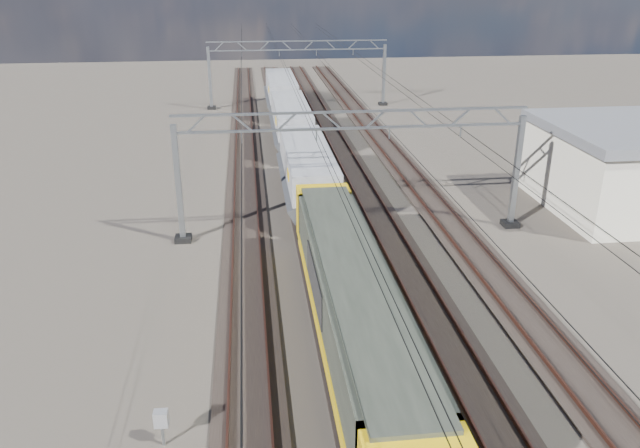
{
  "coord_description": "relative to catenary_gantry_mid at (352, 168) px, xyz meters",
  "views": [
    {
      "loc": [
        -5.61,
        -28.56,
        14.03
      ],
      "look_at": [
        -2.3,
        -0.23,
        2.4
      ],
      "focal_mm": 35.0,
      "sensor_mm": 36.0,
      "label": 1
    }
  ],
  "objects": [
    {
      "name": "hopper_wagon_mid",
      "position": [
        -2.0,
        19.59,
        -1.67
      ],
      "size": [
        3.38,
        13.0,
        3.25
      ],
      "color": "black",
      "rests_on": "ground"
    },
    {
      "name": "trackside_cabinet",
      "position": [
        -8.73,
        -16.35,
        -2.91
      ],
      "size": [
        0.45,
        0.34,
        1.31
      ],
      "rotation": [
        0.0,
        0.0,
        -0.03
      ],
      "color": "gray",
      "rests_on": "ground"
    },
    {
      "name": "catenary_gantry_far",
      "position": [
        0.0,
        36.0,
        0.0
      ],
      "size": [
        19.9,
        0.9,
        7.11
      ],
      "color": "gray",
      "rests_on": "ground"
    },
    {
      "name": "track_inner_east",
      "position": [
        2.0,
        -4.0,
        -3.83
      ],
      "size": [
        2.6,
        140.0,
        0.3
      ],
      "color": "black",
      "rests_on": "ground"
    },
    {
      "name": "locomotive",
      "position": [
        -2.0,
        -12.3,
        -1.58
      ],
      "size": [
        2.76,
        21.1,
        3.62
      ],
      "color": "black",
      "rests_on": "ground"
    },
    {
      "name": "track_outer_east",
      "position": [
        6.0,
        -4.0,
        -3.83
      ],
      "size": [
        2.6,
        140.0,
        0.3
      ],
      "color": "black",
      "rests_on": "ground"
    },
    {
      "name": "track_outer_west",
      "position": [
        -6.0,
        -4.0,
        -3.83
      ],
      "size": [
        2.6,
        140.0,
        0.3
      ],
      "color": "black",
      "rests_on": "ground"
    },
    {
      "name": "track_loco",
      "position": [
        -2.0,
        -4.0,
        -3.83
      ],
      "size": [
        2.6,
        140.0,
        0.3
      ],
      "color": "black",
      "rests_on": "ground"
    },
    {
      "name": "overhead_wires",
      "position": [
        -0.0,
        4.0,
        1.84
      ],
      "size": [
        12.03,
        140.0,
        0.53
      ],
      "color": "black",
      "rests_on": "ground"
    },
    {
      "name": "hopper_wagon_third",
      "position": [
        -2.0,
        33.79,
        -1.67
      ],
      "size": [
        3.38,
        13.0,
        3.25
      ],
      "color": "black",
      "rests_on": "ground"
    },
    {
      "name": "ground",
      "position": [
        -0.0,
        -4.0,
        -3.91
      ],
      "size": [
        160.0,
        160.0,
        0.0
      ],
      "primitive_type": "plane",
      "color": "#29251F",
      "rests_on": "ground"
    },
    {
      "name": "catenary_gantry_mid",
      "position": [
        0.0,
        0.0,
        0.0
      ],
      "size": [
        19.9,
        0.9,
        7.11
      ],
      "color": "gray",
      "rests_on": "ground"
    },
    {
      "name": "hopper_wagon_lead",
      "position": [
        -2.0,
        5.39,
        -1.67
      ],
      "size": [
        3.38,
        13.0,
        3.25
      ],
      "color": "black",
      "rests_on": "ground"
    }
  ]
}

